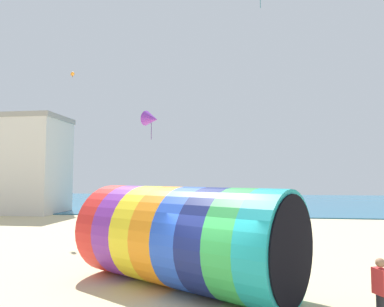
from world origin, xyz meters
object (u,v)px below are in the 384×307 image
at_px(giant_inflatable_tube, 184,236).
at_px(kite_purple_delta, 151,119).
at_px(kite_handler, 381,293).
at_px(kite_orange_parafoil, 73,74).

bearing_deg(giant_inflatable_tube, kite_purple_delta, 112.17).
xyz_separation_m(kite_handler, kite_orange_parafoil, (-14.58, 13.18, 9.85)).
distance_m(kite_handler, kite_orange_parafoil, 21.99).
relative_size(giant_inflatable_tube, kite_handler, 4.84).
bearing_deg(kite_handler, giant_inflatable_tube, 153.85).
xyz_separation_m(giant_inflatable_tube, kite_handler, (5.03, -2.47, -0.78)).
xyz_separation_m(giant_inflatable_tube, kite_orange_parafoil, (-9.55, 10.71, 9.07)).
height_order(kite_handler, kite_purple_delta, kite_purple_delta).
distance_m(giant_inflatable_tube, kite_handler, 5.66).
bearing_deg(kite_orange_parafoil, kite_purple_delta, -25.22).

